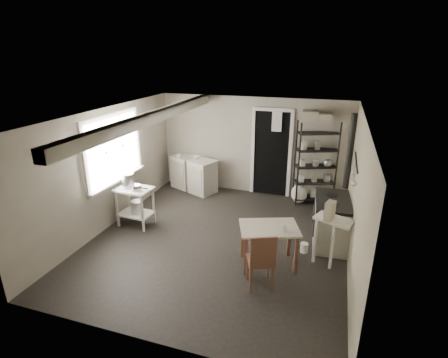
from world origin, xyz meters
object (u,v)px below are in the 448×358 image
(base_cabinets, at_px, (193,172))
(shelf_rack, at_px, (316,163))
(stove, at_px, (331,221))
(work_table, at_px, (268,244))
(stockpot, at_px, (128,180))
(chair, at_px, (260,257))
(prep_table, at_px, (135,206))
(flour_sack, at_px, (299,193))

(base_cabinets, xyz_separation_m, shelf_rack, (2.89, 0.12, 0.49))
(base_cabinets, height_order, shelf_rack, shelf_rack)
(stove, xyz_separation_m, work_table, (-0.92, -1.04, -0.06))
(stockpot, bearing_deg, chair, -21.46)
(chair, bearing_deg, work_table, 65.34)
(stockpot, bearing_deg, shelf_rack, 33.25)
(shelf_rack, bearing_deg, chair, -119.63)
(stove, distance_m, chair, 1.84)
(prep_table, xyz_separation_m, chair, (2.75, -1.12, 0.08))
(prep_table, relative_size, flour_sack, 1.79)
(work_table, bearing_deg, shelf_rack, 80.16)
(work_table, height_order, chair, chair)
(prep_table, distance_m, chair, 2.98)
(prep_table, xyz_separation_m, flour_sack, (2.96, 2.08, -0.16))
(stove, distance_m, work_table, 1.39)
(base_cabinets, bearing_deg, work_table, -24.85)
(stockpot, height_order, flour_sack, stockpot)
(stockpot, distance_m, work_table, 2.99)
(stockpot, xyz_separation_m, work_table, (2.88, -0.58, -0.56))
(prep_table, height_order, stove, stove)
(shelf_rack, height_order, flour_sack, shelf_rack)
(chair, relative_size, flour_sack, 2.08)
(work_table, bearing_deg, chair, -91.30)
(stockpot, xyz_separation_m, flour_sack, (3.07, 2.07, -0.70))
(shelf_rack, bearing_deg, flour_sack, -176.46)
(prep_table, relative_size, stockpot, 3.06)
(stove, relative_size, chair, 1.19)
(stockpot, relative_size, shelf_rack, 0.14)
(stove, xyz_separation_m, chair, (-0.93, -1.59, 0.04))
(base_cabinets, height_order, work_table, base_cabinets)
(stove, distance_m, flour_sack, 1.78)
(base_cabinets, bearing_deg, shelf_rack, 25.52)
(prep_table, distance_m, shelf_rack, 3.97)
(work_table, relative_size, chair, 1.01)
(stove, height_order, work_table, stove)
(base_cabinets, bearing_deg, stockpot, -79.97)
(stockpot, height_order, chair, stockpot)
(shelf_rack, bearing_deg, stove, -97.12)
(flour_sack, bearing_deg, stockpot, -146.01)
(flour_sack, bearing_deg, stove, -65.64)
(stockpot, bearing_deg, base_cabinets, 77.00)
(chair, xyz_separation_m, flour_sack, (0.20, 3.20, -0.24))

